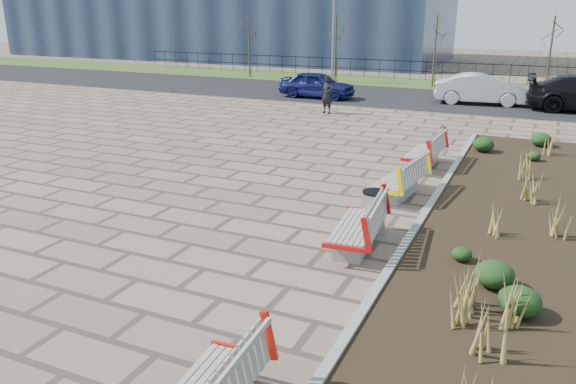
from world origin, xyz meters
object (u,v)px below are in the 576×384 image
at_px(litter_bin, 374,212).
at_px(car_silver, 481,89).
at_px(bench_b, 356,224).
at_px(bench_c, 398,177).
at_px(car_blue, 317,85).
at_px(pedestrian, 327,95).
at_px(bench_d, 424,150).
at_px(lamp_west, 333,32).

height_order(litter_bin, car_silver, car_silver).
distance_m(bench_b, car_silver, 18.67).
distance_m(bench_c, car_blue, 15.83).
height_order(pedestrian, car_silver, pedestrian).
height_order(bench_b, litter_bin, bench_b).
distance_m(car_blue, car_silver, 8.00).
height_order(bench_c, pedestrian, pedestrian).
xyz_separation_m(bench_c, litter_bin, (0.10, -2.48, -0.06)).
bearing_deg(litter_bin, bench_c, 92.36).
xyz_separation_m(litter_bin, car_silver, (0.11, 17.76, 0.29)).
height_order(pedestrian, car_blue, pedestrian).
relative_size(bench_d, litter_bin, 2.39).
relative_size(car_silver, lamp_west, 0.72).
distance_m(car_blue, lamp_west, 6.48).
bearing_deg(car_silver, car_blue, 93.41).
distance_m(bench_b, lamp_west, 24.95).
height_order(bench_d, car_blue, car_blue).
distance_m(bench_c, pedestrian, 11.45).
xyz_separation_m(bench_d, litter_bin, (0.10, -5.51, -0.06)).
xyz_separation_m(bench_d, car_silver, (0.21, 12.25, 0.23)).
bearing_deg(bench_c, car_silver, 95.93).
distance_m(bench_c, car_silver, 15.28).
bearing_deg(bench_d, litter_bin, -86.45).
distance_m(bench_d, lamp_west, 19.15).
bearing_deg(litter_bin, lamp_west, 112.28).
xyz_separation_m(bench_d, lamp_west, (-9.00, 16.71, 2.54)).
distance_m(pedestrian, car_silver, 7.91).
xyz_separation_m(bench_c, bench_d, (0.00, 3.02, 0.00)).
bearing_deg(pedestrian, litter_bin, -46.12).
relative_size(litter_bin, lamp_west, 0.15).
distance_m(bench_d, car_silver, 12.25).
xyz_separation_m(bench_c, lamp_west, (-9.00, 19.74, 2.54)).
bearing_deg(bench_b, litter_bin, 78.05).
xyz_separation_m(bench_b, lamp_west, (-9.00, 23.13, 2.54)).
distance_m(bench_b, litter_bin, 0.92).
bearing_deg(litter_bin, car_blue, 115.41).
height_order(bench_c, bench_d, same).
height_order(litter_bin, car_blue, car_blue).
bearing_deg(litter_bin, pedestrian, 114.79).
height_order(bench_c, lamp_west, lamp_west).
distance_m(bench_b, car_blue, 18.88).
height_order(bench_d, lamp_west, lamp_west).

